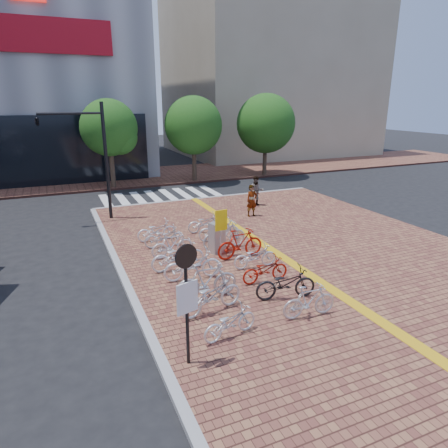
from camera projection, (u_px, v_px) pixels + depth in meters
name	position (u px, v px, depth m)	size (l,w,h in m)	color
ground	(256.00, 286.00, 13.42)	(120.00, 120.00, 0.00)	black
tactile_strip	(424.00, 350.00, 9.76)	(0.40, 34.00, 0.01)	gold
kerb_west	(192.00, 430.00, 7.50)	(0.25, 34.00, 0.15)	gray
kerb_north	(209.00, 198.00, 25.04)	(14.00, 0.25, 0.15)	gray
far_sidewalk	(133.00, 177.00, 31.78)	(70.00, 8.00, 0.15)	brown
building_beige	(266.00, 72.00, 45.59)	(20.00, 18.00, 18.00)	gray
crosswalk	(162.00, 196.00, 25.87)	(7.50, 4.00, 0.01)	silver
street_trees	(207.00, 127.00, 29.39)	(16.20, 4.60, 6.35)	#38281E
bike_0	(230.00, 322.00, 10.20)	(0.55, 1.59, 0.83)	white
bike_1	(211.00, 295.00, 11.36)	(0.70, 2.01, 1.06)	silver
bike_2	(207.00, 281.00, 12.14)	(0.55, 1.95, 1.17)	#BABABF
bike_3	(193.00, 265.00, 13.47)	(0.69, 1.99, 1.04)	white
bike_4	(178.00, 256.00, 14.24)	(0.69, 1.98, 1.04)	white
bike_5	(172.00, 245.00, 15.38)	(0.47, 1.68, 1.01)	white
bike_6	(164.00, 237.00, 16.48)	(0.58, 1.67, 0.88)	silver
bike_7	(157.00, 230.00, 17.25)	(0.60, 1.72, 0.90)	white
bike_8	(309.00, 301.00, 11.12)	(0.46, 1.62, 0.97)	silver
bike_9	(286.00, 283.00, 12.16)	(0.66, 1.90, 1.00)	black
bike_10	(265.00, 270.00, 13.29)	(0.58, 1.67, 0.88)	#A4190B
bike_11	(255.00, 256.00, 14.43)	(0.58, 1.65, 0.87)	white
bike_12	(240.00, 243.00, 15.30)	(0.54, 1.93, 1.16)	#AB1A0C
bike_13	(224.00, 235.00, 16.24)	(0.54, 1.92, 1.16)	silver
bike_14	(219.00, 230.00, 17.20)	(0.64, 1.82, 0.96)	silver
bike_15	(205.00, 223.00, 18.34)	(0.58, 1.67, 0.88)	silver
pedestrian_a	(252.00, 201.00, 20.74)	(0.60, 0.40, 1.66)	gray
pedestrian_b	(256.00, 191.00, 22.81)	(0.83, 0.65, 1.70)	#4C4E60
utility_box	(217.00, 238.00, 15.82)	(0.57, 0.41, 1.24)	#ADAEB2
yellow_sign	(221.00, 224.00, 15.23)	(0.51, 0.14, 1.87)	#B7B7BC
notice_sign	(187.00, 291.00, 8.70)	(0.54, 0.20, 2.96)	black
traffic_light_pole	(76.00, 141.00, 18.95)	(3.10, 1.19, 5.77)	black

